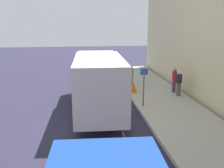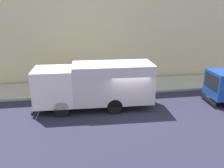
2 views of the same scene
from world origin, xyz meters
name	(u,v)px [view 1 (image 1 of 2)]	position (x,y,z in m)	size (l,w,h in m)	color
ground	(86,127)	(0.00, 0.00, 0.00)	(80.00, 80.00, 0.00)	#272539
sidewalk	(183,120)	(4.90, 0.00, 0.09)	(3.81, 30.00, 0.18)	#ABA798
large_utility_truck	(98,80)	(0.80, 2.23, 1.78)	(2.69, 8.18, 3.18)	silver
pedestrian_walking	(174,79)	(6.20, 4.68, 1.08)	(0.46, 0.46, 1.69)	#4E3154
pedestrian_standing	(131,76)	(3.54, 6.40, 1.05)	(0.38, 0.38, 1.64)	#5D4D4B
pedestrian_third	(179,83)	(6.18, 3.83, 1.02)	(0.43, 0.43, 1.62)	#524E40
traffic_cone_orange	(133,87)	(3.42, 5.07, 0.55)	(0.52, 0.52, 0.75)	orange
street_sign_post	(144,83)	(3.39, 2.17, 1.52)	(0.44, 0.08, 2.25)	#4C5156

